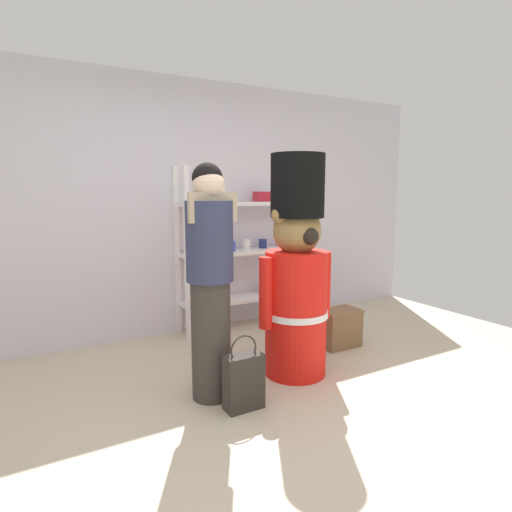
% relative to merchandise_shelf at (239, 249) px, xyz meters
% --- Properties ---
extents(ground_plane, '(6.40, 6.40, 0.00)m').
position_rel_merchandise_shelf_xyz_m(ground_plane, '(-0.67, -1.98, -0.86)').
color(ground_plane, beige).
extents(back_wall, '(6.40, 0.12, 2.60)m').
position_rel_merchandise_shelf_xyz_m(back_wall, '(-0.67, 0.22, 0.44)').
color(back_wall, silver).
rests_on(back_wall, ground_plane).
extents(merchandise_shelf, '(1.33, 0.35, 1.72)m').
position_rel_merchandise_shelf_xyz_m(merchandise_shelf, '(0.00, 0.00, 0.00)').
color(merchandise_shelf, white).
rests_on(merchandise_shelf, ground_plane).
extents(teddy_bear_guard, '(0.67, 0.51, 1.76)m').
position_rel_merchandise_shelf_xyz_m(teddy_bear_guard, '(-0.18, -1.33, -0.05)').
color(teddy_bear_guard, red).
rests_on(teddy_bear_guard, ground_plane).
extents(person_shopper, '(0.34, 0.33, 1.67)m').
position_rel_merchandise_shelf_xyz_m(person_shopper, '(-0.94, -1.37, 0.02)').
color(person_shopper, '#38332D').
rests_on(person_shopper, ground_plane).
extents(shopping_bag, '(0.26, 0.14, 0.52)m').
position_rel_merchandise_shelf_xyz_m(shopping_bag, '(-0.82, -1.64, -0.66)').
color(shopping_bag, '#332D28').
rests_on(shopping_bag, ground_plane).
extents(display_crate, '(0.39, 0.26, 0.36)m').
position_rel_merchandise_shelf_xyz_m(display_crate, '(0.54, -1.03, -0.68)').
color(display_crate, brown).
rests_on(display_crate, ground_plane).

